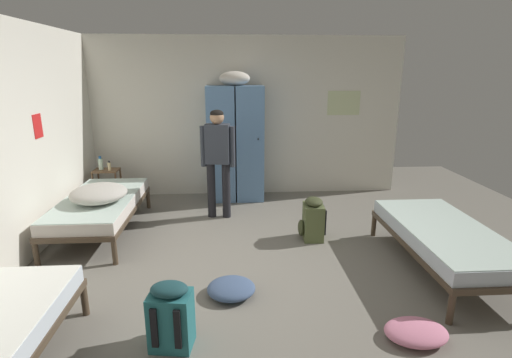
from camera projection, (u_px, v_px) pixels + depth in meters
The scene contains 14 objects.
ground_plane at pixel (258, 270), 4.21m from camera, with size 8.85×8.85×0.00m, color slate.
room_backdrop at pixel (150, 132), 5.08m from camera, with size 5.20×5.59×2.63m.
locker_bank at pixel (235, 141), 6.32m from camera, with size 0.90×0.55×2.07m.
shelf_unit at pixel (107, 183), 6.20m from camera, with size 0.38×0.30×0.57m.
bed_right at pixel (445, 237), 4.14m from camera, with size 0.90×1.90×0.49m.
bed_left_rear at pixel (100, 205), 5.10m from camera, with size 0.90×1.90×0.49m.
bedding_heap at pixel (99, 193), 4.89m from camera, with size 0.69×0.72×0.21m.
person_traveler at pixel (218, 154), 5.50m from camera, with size 0.49×0.24×1.56m.
water_bottle at pixel (101, 164), 6.13m from camera, with size 0.07×0.07×0.21m.
lotion_bottle at pixel (109, 166), 6.09m from camera, with size 0.05×0.05×0.15m.
backpack_olive at pixel (312, 220), 4.94m from camera, with size 0.35×0.33×0.55m.
backpack_teal at pixel (171, 316), 3.01m from camera, with size 0.35×0.37×0.55m.
clothes_pile_pink at pixel (416, 332), 3.13m from camera, with size 0.51×0.38×0.13m.
clothes_pile_denim at pixel (231, 288), 3.74m from camera, with size 0.46×0.44×0.14m.
Camera 1 is at (-0.26, -3.78, 2.09)m, focal length 27.36 mm.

